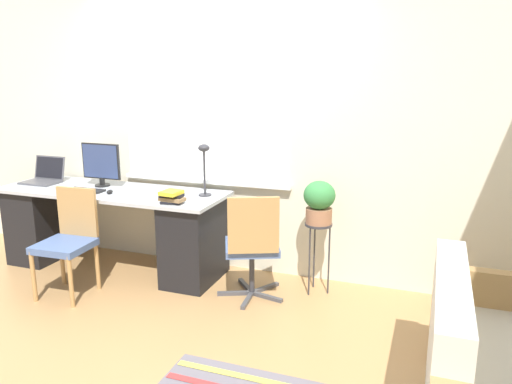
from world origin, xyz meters
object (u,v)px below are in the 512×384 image
at_px(keyboard, 86,190).
at_px(desk_chair_wooden, 68,239).
at_px(monitor, 101,164).
at_px(desk_lamp, 204,159).
at_px(laptop, 44,177).
at_px(plant_stand, 318,233).
at_px(mouse, 110,192).
at_px(potted_plant, 319,201).
at_px(book_stack, 172,197).
at_px(office_chair_swivel, 252,245).

relative_size(keyboard, desk_chair_wooden, 0.40).
xyz_separation_m(monitor, desk_lamp, (1.09, -0.01, 0.11)).
xyz_separation_m(laptop, plant_stand, (2.75, 0.08, -0.29)).
distance_m(mouse, desk_lamp, 0.91).
xyz_separation_m(monitor, mouse, (0.26, -0.24, -0.20)).
bearing_deg(plant_stand, desk_lamp, -178.83).
height_order(keyboard, potted_plant, potted_plant).
bearing_deg(desk_chair_wooden, keyboard, 106.37).
distance_m(desk_lamp, desk_chair_wooden, 1.31).
xyz_separation_m(desk_lamp, plant_stand, (1.02, 0.02, -0.56)).
relative_size(keyboard, desk_lamp, 0.77).
bearing_deg(desk_lamp, potted_plant, 1.17).
relative_size(mouse, desk_chair_wooden, 0.08).
bearing_deg(keyboard, potted_plant, 6.65).
xyz_separation_m(monitor, plant_stand, (2.11, 0.02, -0.46)).
height_order(laptop, potted_plant, laptop).
distance_m(book_stack, office_chair_swivel, 0.78).
relative_size(office_chair_swivel, plant_stand, 1.48).
bearing_deg(mouse, plant_stand, 7.96).
xyz_separation_m(mouse, plant_stand, (1.85, 0.26, -0.26)).
bearing_deg(keyboard, desk_chair_wooden, -70.63).
relative_size(mouse, plant_stand, 0.12).
height_order(laptop, book_stack, laptop).
xyz_separation_m(desk_lamp, office_chair_swivel, (0.55, -0.29, -0.62)).
relative_size(keyboard, potted_plant, 0.99).
height_order(plant_stand, potted_plant, potted_plant).
bearing_deg(desk_chair_wooden, plant_stand, 17.05).
bearing_deg(laptop, office_chair_swivel, -5.80).
distance_m(mouse, office_chair_swivel, 1.42).
bearing_deg(desk_lamp, plant_stand, 1.17).
distance_m(laptop, book_stack, 1.61).
bearing_deg(book_stack, plant_stand, 16.69).
relative_size(book_stack, potted_plant, 0.63).
xyz_separation_m(keyboard, mouse, (0.27, -0.01, 0.01)).
height_order(mouse, office_chair_swivel, office_chair_swivel).
height_order(monitor, desk_chair_wooden, monitor).
xyz_separation_m(laptop, book_stack, (1.59, -0.27, 0.00)).
bearing_deg(office_chair_swivel, laptop, -29.56).
bearing_deg(plant_stand, laptop, -178.39).
distance_m(keyboard, desk_lamp, 1.16).
distance_m(keyboard, book_stack, 0.96).
xyz_separation_m(mouse, office_chair_swivel, (1.38, -0.05, -0.31)).
xyz_separation_m(keyboard, office_chair_swivel, (1.65, -0.06, -0.31)).
bearing_deg(keyboard, office_chair_swivel, -2.16).
height_order(desk_lamp, book_stack, desk_lamp).
xyz_separation_m(book_stack, office_chair_swivel, (0.70, 0.04, -0.35)).
relative_size(desk_lamp, book_stack, 2.03).
xyz_separation_m(laptop, monitor, (0.64, 0.06, 0.16)).
relative_size(desk_lamp, potted_plant, 1.28).
xyz_separation_m(keyboard, book_stack, (0.95, -0.10, 0.05)).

